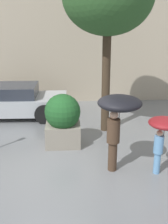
# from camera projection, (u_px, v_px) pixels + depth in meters

# --- Properties ---
(ground_plane) EXTENTS (40.00, 40.00, 0.00)m
(ground_plane) POSITION_uv_depth(u_px,v_px,m) (56.00, 171.00, 7.19)
(ground_plane) COLOR slate
(building_facade) EXTENTS (18.00, 0.30, 6.00)m
(building_facade) POSITION_uv_depth(u_px,v_px,m) (60.00, 35.00, 12.39)
(building_facade) COLOR #B7A88E
(building_facade) RESTS_ON ground
(planter_box) EXTENTS (1.07, 1.07, 1.61)m
(planter_box) POSITION_uv_depth(u_px,v_px,m) (63.00, 119.00, 8.44)
(planter_box) COLOR gray
(planter_box) RESTS_ON ground
(person_adult) EXTENTS (1.08, 1.08, 1.96)m
(person_adult) POSITION_uv_depth(u_px,v_px,m) (118.00, 111.00, 6.80)
(person_adult) COLOR #473323
(person_adult) RESTS_ON ground
(person_child) EXTENTS (0.79, 0.79, 1.47)m
(person_child) POSITION_uv_depth(u_px,v_px,m) (163.00, 129.00, 6.74)
(person_child) COLOR #669ED1
(person_child) RESTS_ON ground
(parked_car_near) EXTENTS (4.19, 2.02, 1.27)m
(parked_car_near) POSITION_uv_depth(u_px,v_px,m) (13.00, 101.00, 11.05)
(parked_car_near) COLOR #B7BCC1
(parked_car_near) RESTS_ON ground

